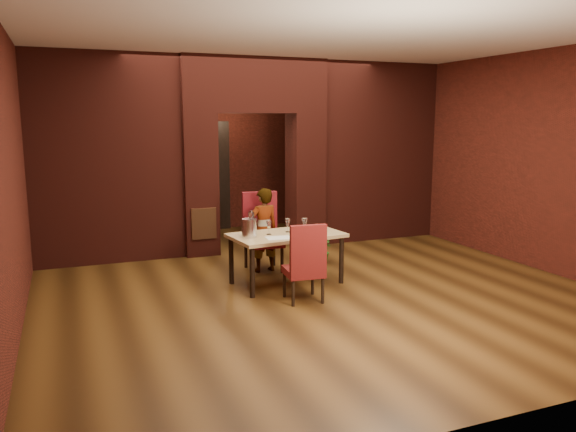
% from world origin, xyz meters
% --- Properties ---
extents(floor, '(8.00, 8.00, 0.00)m').
position_xyz_m(floor, '(0.00, 0.00, 0.00)').
color(floor, '#4D3013').
rests_on(floor, ground).
extents(ceiling, '(7.00, 8.00, 0.04)m').
position_xyz_m(ceiling, '(0.00, 0.00, 3.20)').
color(ceiling, silver).
rests_on(ceiling, ground).
extents(wall_back, '(7.00, 0.04, 3.20)m').
position_xyz_m(wall_back, '(0.00, 4.00, 1.60)').
color(wall_back, maroon).
rests_on(wall_back, ground).
extents(wall_front, '(7.00, 0.04, 3.20)m').
position_xyz_m(wall_front, '(0.00, -4.00, 1.60)').
color(wall_front, maroon).
rests_on(wall_front, ground).
extents(wall_left, '(0.04, 8.00, 3.20)m').
position_xyz_m(wall_left, '(-3.50, 0.00, 1.60)').
color(wall_left, maroon).
rests_on(wall_left, ground).
extents(wall_right, '(0.04, 8.00, 3.20)m').
position_xyz_m(wall_right, '(3.50, 0.00, 1.60)').
color(wall_right, maroon).
rests_on(wall_right, ground).
extents(pillar_left, '(0.55, 0.55, 2.30)m').
position_xyz_m(pillar_left, '(-0.95, 2.00, 1.15)').
color(pillar_left, maroon).
rests_on(pillar_left, ground).
extents(pillar_right, '(0.55, 0.55, 2.30)m').
position_xyz_m(pillar_right, '(0.95, 2.00, 1.15)').
color(pillar_right, maroon).
rests_on(pillar_right, ground).
extents(lintel, '(2.45, 0.55, 0.90)m').
position_xyz_m(lintel, '(0.00, 2.00, 2.75)').
color(lintel, maroon).
rests_on(lintel, ground).
extents(wing_wall_left, '(2.28, 0.35, 3.20)m').
position_xyz_m(wing_wall_left, '(-2.36, 2.00, 1.60)').
color(wing_wall_left, maroon).
rests_on(wing_wall_left, ground).
extents(wing_wall_right, '(2.28, 0.35, 3.20)m').
position_xyz_m(wing_wall_right, '(2.36, 2.00, 1.60)').
color(wing_wall_right, maroon).
rests_on(wing_wall_right, ground).
extents(vent_panel, '(0.40, 0.03, 0.50)m').
position_xyz_m(vent_panel, '(-0.95, 1.71, 0.55)').
color(vent_panel, '#A1582E').
rests_on(vent_panel, ground).
extents(rear_door, '(0.90, 0.08, 2.10)m').
position_xyz_m(rear_door, '(-0.40, 3.94, 1.05)').
color(rear_door, black).
rests_on(rear_door, ground).
extents(rear_door_frame, '(1.02, 0.04, 2.22)m').
position_xyz_m(rear_door_frame, '(-0.40, 3.90, 1.05)').
color(rear_door_frame, black).
rests_on(rear_door_frame, ground).
extents(dining_table, '(1.56, 0.99, 0.69)m').
position_xyz_m(dining_table, '(-0.26, -0.15, 0.35)').
color(dining_table, tan).
rests_on(dining_table, ground).
extents(chair_far, '(0.56, 0.56, 1.14)m').
position_xyz_m(chair_far, '(-0.33, 0.60, 0.57)').
color(chair_far, maroon).
rests_on(chair_far, ground).
extents(chair_near, '(0.48, 0.48, 0.98)m').
position_xyz_m(chair_near, '(-0.34, -0.90, 0.49)').
color(chair_near, maroon).
rests_on(chair_near, ground).
extents(person_seated, '(0.48, 0.35, 1.23)m').
position_xyz_m(person_seated, '(-0.34, 0.55, 0.61)').
color(person_seated, beige).
rests_on(person_seated, ground).
extents(wine_glass_a, '(0.07, 0.07, 0.18)m').
position_xyz_m(wine_glass_a, '(-0.50, -0.12, 0.78)').
color(wine_glass_a, white).
rests_on(wine_glass_a, dining_table).
extents(wine_glass_b, '(0.08, 0.08, 0.18)m').
position_xyz_m(wine_glass_b, '(-0.21, -0.06, 0.78)').
color(wine_glass_b, white).
rests_on(wine_glass_b, dining_table).
extents(wine_glass_c, '(0.08, 0.08, 0.21)m').
position_xyz_m(wine_glass_c, '(-0.03, -0.23, 0.79)').
color(wine_glass_c, white).
rests_on(wine_glass_c, dining_table).
extents(tasting_sheet, '(0.35, 0.27, 0.00)m').
position_xyz_m(tasting_sheet, '(-0.46, -0.38, 0.69)').
color(tasting_sheet, silver).
rests_on(tasting_sheet, dining_table).
extents(wine_bucket, '(0.20, 0.20, 0.24)m').
position_xyz_m(wine_bucket, '(-0.80, -0.19, 0.81)').
color(wine_bucket, silver).
rests_on(wine_bucket, dining_table).
extents(water_bottle, '(0.08, 0.08, 0.33)m').
position_xyz_m(water_bottle, '(-0.73, -0.08, 0.86)').
color(water_bottle, white).
rests_on(water_bottle, dining_table).
extents(potted_plant, '(0.48, 0.48, 0.40)m').
position_xyz_m(potted_plant, '(0.64, 0.66, 0.20)').
color(potted_plant, '#26681E').
rests_on(potted_plant, ground).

